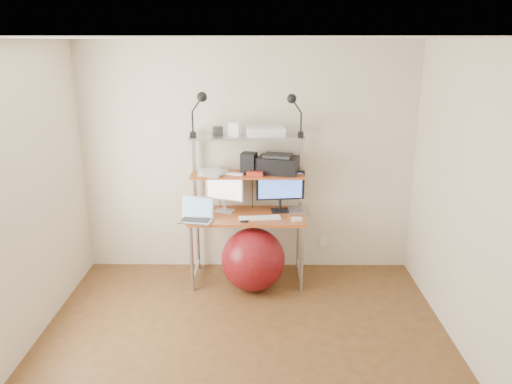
% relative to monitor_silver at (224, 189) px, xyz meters
% --- Properties ---
extents(room, '(3.60, 3.60, 3.60)m').
position_rel_monitor_silver_xyz_m(room, '(0.24, -1.55, 0.26)').
color(room, brown).
rests_on(room, ground).
extents(computer_desk, '(1.20, 0.60, 1.57)m').
position_rel_monitor_silver_xyz_m(computer_desk, '(0.24, -0.05, -0.03)').
color(computer_desk, '#B94B24').
rests_on(computer_desk, ground).
extents(desktop, '(1.20, 0.60, 0.00)m').
position_rel_monitor_silver_xyz_m(desktop, '(0.24, -0.11, -0.25)').
color(desktop, '#B94B24').
rests_on(desktop, computer_desk).
extents(mid_shelf, '(1.18, 0.34, 0.00)m').
position_rel_monitor_silver_xyz_m(mid_shelf, '(0.24, 0.02, 0.16)').
color(mid_shelf, '#B94B24').
rests_on(mid_shelf, computer_desk).
extents(top_shelf, '(1.18, 0.34, 0.00)m').
position_rel_monitor_silver_xyz_m(top_shelf, '(0.24, 0.02, 0.56)').
color(top_shelf, '#A6A6AA').
rests_on(top_shelf, computer_desk).
extents(floor, '(3.60, 3.60, 0.00)m').
position_rel_monitor_silver_xyz_m(floor, '(0.24, -1.55, -0.99)').
color(floor, brown).
rests_on(floor, ground).
extents(wall_outlet, '(0.08, 0.01, 0.12)m').
position_rel_monitor_silver_xyz_m(wall_outlet, '(1.09, 0.23, -0.69)').
color(wall_outlet, white).
rests_on(wall_outlet, room).
extents(monitor_silver, '(0.41, 0.20, 0.47)m').
position_rel_monitor_silver_xyz_m(monitor_silver, '(0.00, 0.00, 0.00)').
color(monitor_silver, silver).
rests_on(monitor_silver, desktop).
extents(monitor_black, '(0.51, 0.16, 0.51)m').
position_rel_monitor_silver_xyz_m(monitor_black, '(0.59, 0.02, 0.01)').
color(monitor_black, black).
rests_on(monitor_black, desktop).
extents(laptop, '(0.37, 0.32, 0.29)m').
position_rel_monitor_silver_xyz_m(laptop, '(-0.26, -0.27, -0.20)').
color(laptop, '#B6B5BA').
rests_on(laptop, desktop).
extents(keyboard, '(0.44, 0.18, 0.01)m').
position_rel_monitor_silver_xyz_m(keyboard, '(0.37, -0.22, -0.24)').
color(keyboard, white).
rests_on(keyboard, desktop).
extents(mouse, '(0.11, 0.08, 0.03)m').
position_rel_monitor_silver_xyz_m(mouse, '(0.75, -0.28, -0.24)').
color(mouse, white).
rests_on(mouse, desktop).
extents(mac_mini, '(0.23, 0.23, 0.04)m').
position_rel_monitor_silver_xyz_m(mac_mini, '(0.78, -0.03, -0.23)').
color(mac_mini, '#B6B5BA').
rests_on(mac_mini, desktop).
extents(phone, '(0.10, 0.15, 0.01)m').
position_rel_monitor_silver_xyz_m(phone, '(0.23, -0.28, -0.24)').
color(phone, black).
rests_on(phone, desktop).
extents(printer, '(0.48, 0.38, 0.20)m').
position_rel_monitor_silver_xyz_m(printer, '(0.56, 0.05, 0.26)').
color(printer, black).
rests_on(printer, mid_shelf).
extents(nas_cube, '(0.18, 0.18, 0.22)m').
position_rel_monitor_silver_xyz_m(nas_cube, '(0.26, 0.03, 0.27)').
color(nas_cube, black).
rests_on(nas_cube, mid_shelf).
extents(red_box, '(0.18, 0.13, 0.05)m').
position_rel_monitor_silver_xyz_m(red_box, '(0.32, -0.06, 0.19)').
color(red_box, '#B02C1C').
rests_on(red_box, mid_shelf).
extents(scanner, '(0.41, 0.30, 0.10)m').
position_rel_monitor_silver_xyz_m(scanner, '(0.42, 0.04, 0.61)').
color(scanner, white).
rests_on(scanner, top_shelf).
extents(box_white, '(0.14, 0.13, 0.13)m').
position_rel_monitor_silver_xyz_m(box_white, '(0.11, 0.01, 0.63)').
color(box_white, white).
rests_on(box_white, top_shelf).
extents(box_grey, '(0.11, 0.11, 0.09)m').
position_rel_monitor_silver_xyz_m(box_grey, '(-0.06, 0.04, 0.61)').
color(box_grey, '#2C2C2E').
rests_on(box_grey, top_shelf).
extents(clip_lamp_left, '(0.18, 0.10, 0.45)m').
position_rel_monitor_silver_xyz_m(clip_lamp_left, '(-0.22, -0.10, 0.89)').
color(clip_lamp_left, black).
rests_on(clip_lamp_left, top_shelf).
extents(clip_lamp_right, '(0.17, 0.10, 0.43)m').
position_rel_monitor_silver_xyz_m(clip_lamp_right, '(0.71, -0.06, 0.88)').
color(clip_lamp_right, black).
rests_on(clip_lamp_right, top_shelf).
extents(exercise_ball, '(0.66, 0.66, 0.66)m').
position_rel_monitor_silver_xyz_m(exercise_ball, '(0.31, -0.33, -0.66)').
color(exercise_ball, maroon).
rests_on(exercise_ball, floor).
extents(paper_stack, '(0.37, 0.42, 0.03)m').
position_rel_monitor_silver_xyz_m(paper_stack, '(-0.14, 0.02, 0.18)').
color(paper_stack, white).
rests_on(paper_stack, mid_shelf).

